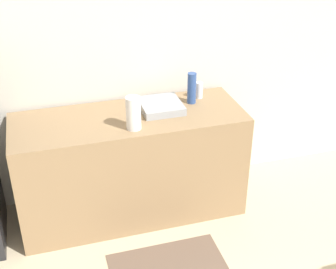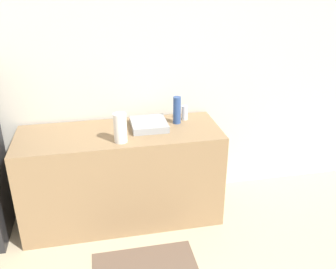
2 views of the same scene
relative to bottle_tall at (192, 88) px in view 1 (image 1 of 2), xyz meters
name	(u,v)px [view 1 (image 1 of 2)]	position (x,y,z in m)	size (l,w,h in m)	color
wall_back	(143,49)	(-0.32, 0.29, 0.27)	(8.00, 0.06, 2.60)	silver
counter	(131,165)	(-0.55, -0.10, -0.58)	(1.82, 0.67, 0.90)	#937551
sink_basin	(161,106)	(-0.27, -0.05, -0.10)	(0.32, 0.34, 0.06)	#9EA3A8
bottle_tall	(192,88)	(0.00, 0.00, 0.00)	(0.07, 0.07, 0.26)	#2D4C8C
bottle_short	(199,90)	(0.09, 0.07, -0.06)	(0.06, 0.06, 0.14)	silver
paper_towel_roll	(133,113)	(-0.55, -0.30, 0.00)	(0.11, 0.11, 0.25)	white
kitchen_rug	(168,266)	(-0.45, -0.84, -1.03)	(0.85, 0.49, 0.01)	brown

